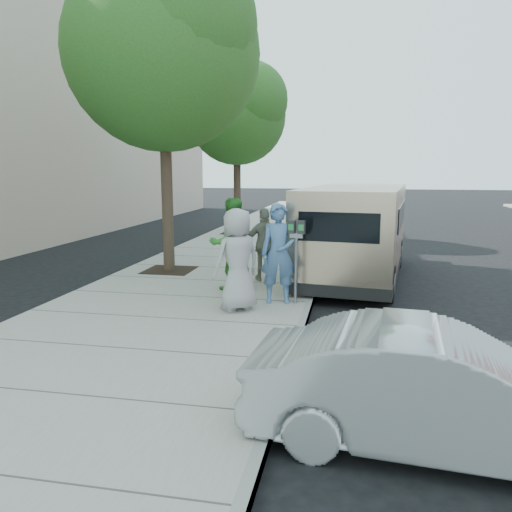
% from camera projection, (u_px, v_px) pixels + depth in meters
% --- Properties ---
extents(ground, '(120.00, 120.00, 0.00)m').
position_uv_depth(ground, '(236.00, 306.00, 9.89)').
color(ground, black).
rests_on(ground, ground).
extents(sidewalk, '(5.00, 60.00, 0.15)m').
position_uv_depth(sidewalk, '(188.00, 300.00, 10.06)').
color(sidewalk, gray).
rests_on(sidewalk, ground).
extents(curb_face, '(0.12, 60.00, 0.16)m').
position_uv_depth(curb_face, '(309.00, 306.00, 9.60)').
color(curb_face, gray).
rests_on(curb_face, ground).
extents(tree_near, '(4.62, 4.60, 7.53)m').
position_uv_depth(tree_near, '(164.00, 45.00, 11.68)').
color(tree_near, black).
rests_on(tree_near, sidewalk).
extents(tree_far, '(3.92, 3.80, 6.49)m').
position_uv_depth(tree_far, '(238.00, 111.00, 19.14)').
color(tree_far, black).
rests_on(tree_far, sidewalk).
extents(parking_meter, '(0.34, 0.15, 1.59)m').
position_uv_depth(parking_meter, '(296.00, 244.00, 9.33)').
color(parking_meter, gray).
rests_on(parking_meter, sidewalk).
extents(van, '(2.73, 6.29, 2.26)m').
position_uv_depth(van, '(356.00, 230.00, 12.16)').
color(van, '#CEB494').
rests_on(van, ground).
extents(sedan, '(3.75, 1.59, 1.20)m').
position_uv_depth(sedan, '(437.00, 390.00, 4.74)').
color(sedan, '#AAAEB2').
rests_on(sedan, ground).
extents(person_officer, '(0.76, 0.57, 1.90)m').
position_uv_depth(person_officer, '(279.00, 254.00, 9.43)').
color(person_officer, '#4D74A4').
rests_on(person_officer, sidewalk).
extents(person_green_shirt, '(1.17, 1.08, 1.94)m').
position_uv_depth(person_green_shirt, '(232.00, 244.00, 10.47)').
color(person_green_shirt, '#32842B').
rests_on(person_green_shirt, sidewalk).
extents(person_gray_shirt, '(1.06, 1.05, 1.85)m').
position_uv_depth(person_gray_shirt, '(237.00, 260.00, 8.93)').
color(person_gray_shirt, '#AAAAAD').
rests_on(person_gray_shirt, sidewalk).
extents(person_striped_polo, '(1.05, 0.75, 1.66)m').
position_uv_depth(person_striped_polo, '(265.00, 244.00, 11.35)').
color(person_striped_polo, gray).
rests_on(person_striped_polo, sidewalk).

